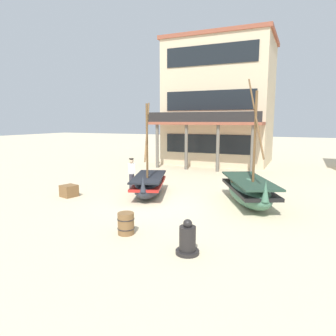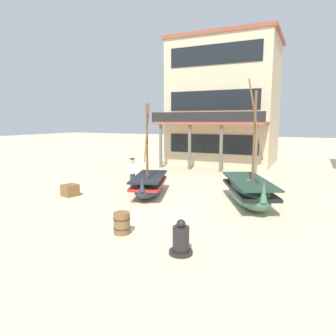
{
  "view_description": "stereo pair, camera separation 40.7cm",
  "coord_description": "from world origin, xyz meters",
  "px_view_note": "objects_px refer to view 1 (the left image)",
  "views": [
    {
      "loc": [
        5.68,
        -11.84,
        3.59
      ],
      "look_at": [
        0.0,
        1.0,
        1.4
      ],
      "focal_mm": 32.65,
      "sensor_mm": 36.0,
      "label": 1
    },
    {
      "loc": [
        6.05,
        -11.67,
        3.59
      ],
      "look_at": [
        0.0,
        1.0,
        1.4
      ],
      "focal_mm": 32.65,
      "sensor_mm": 36.0,
      "label": 2
    }
  ],
  "objects_px": {
    "capstan_winch": "(187,240)",
    "fisherman_by_hull": "(132,175)",
    "fishing_boat_near_left": "(149,185)",
    "cargo_crate": "(69,191)",
    "fishing_boat_centre_large": "(249,190)",
    "harbor_building_main": "(220,103)",
    "wooden_barrel": "(126,223)"
  },
  "relations": [
    {
      "from": "fisherman_by_hull",
      "to": "wooden_barrel",
      "type": "xyz_separation_m",
      "value": [
        2.97,
        -5.39,
        -0.48
      ]
    },
    {
      "from": "capstan_winch",
      "to": "wooden_barrel",
      "type": "bearing_deg",
      "value": 165.92
    },
    {
      "from": "fishing_boat_centre_large",
      "to": "fishing_boat_near_left",
      "type": "bearing_deg",
      "value": -175.81
    },
    {
      "from": "capstan_winch",
      "to": "wooden_barrel",
      "type": "height_order",
      "value": "capstan_winch"
    },
    {
      "from": "wooden_barrel",
      "to": "cargo_crate",
      "type": "relative_size",
      "value": 1.05
    },
    {
      "from": "fishing_boat_near_left",
      "to": "fishing_boat_centre_large",
      "type": "height_order",
      "value": "fishing_boat_centre_large"
    },
    {
      "from": "capstan_winch",
      "to": "cargo_crate",
      "type": "height_order",
      "value": "capstan_winch"
    },
    {
      "from": "fishing_boat_near_left",
      "to": "cargo_crate",
      "type": "xyz_separation_m",
      "value": [
        -3.39,
        -1.71,
        -0.27
      ]
    },
    {
      "from": "fishing_boat_near_left",
      "to": "cargo_crate",
      "type": "height_order",
      "value": "fishing_boat_near_left"
    },
    {
      "from": "fishing_boat_centre_large",
      "to": "fisherman_by_hull",
      "type": "relative_size",
      "value": 3.17
    },
    {
      "from": "fishing_boat_centre_large",
      "to": "fisherman_by_hull",
      "type": "height_order",
      "value": "fishing_boat_centre_large"
    },
    {
      "from": "fishing_boat_centre_large",
      "to": "cargo_crate",
      "type": "height_order",
      "value": "fishing_boat_centre_large"
    },
    {
      "from": "capstan_winch",
      "to": "cargo_crate",
      "type": "distance_m",
      "value": 8.22
    },
    {
      "from": "harbor_building_main",
      "to": "fishing_boat_near_left",
      "type": "bearing_deg",
      "value": -90.07
    },
    {
      "from": "capstan_winch",
      "to": "fisherman_by_hull",
      "type": "bearing_deg",
      "value": 131.42
    },
    {
      "from": "fisherman_by_hull",
      "to": "cargo_crate",
      "type": "distance_m",
      "value": 3.16
    },
    {
      "from": "fishing_boat_near_left",
      "to": "fishing_boat_centre_large",
      "type": "distance_m",
      "value": 4.67
    },
    {
      "from": "fisherman_by_hull",
      "to": "wooden_barrel",
      "type": "height_order",
      "value": "fisherman_by_hull"
    },
    {
      "from": "fisherman_by_hull",
      "to": "wooden_barrel",
      "type": "relative_size",
      "value": 2.41
    },
    {
      "from": "fishing_boat_near_left",
      "to": "fisherman_by_hull",
      "type": "bearing_deg",
      "value": 155.38
    },
    {
      "from": "fishing_boat_near_left",
      "to": "capstan_winch",
      "type": "bearing_deg",
      "value": -53.59
    },
    {
      "from": "capstan_winch",
      "to": "cargo_crate",
      "type": "bearing_deg",
      "value": 153.52
    },
    {
      "from": "cargo_crate",
      "to": "harbor_building_main",
      "type": "distance_m",
      "value": 15.93
    },
    {
      "from": "fishing_boat_centre_large",
      "to": "capstan_winch",
      "type": "xyz_separation_m",
      "value": [
        -0.7,
        -5.71,
        -0.23
      ]
    },
    {
      "from": "cargo_crate",
      "to": "harbor_building_main",
      "type": "xyz_separation_m",
      "value": [
        3.41,
        14.8,
        4.8
      ]
    },
    {
      "from": "wooden_barrel",
      "to": "capstan_winch",
      "type": "bearing_deg",
      "value": -14.08
    },
    {
      "from": "capstan_winch",
      "to": "harbor_building_main",
      "type": "distance_m",
      "value": 19.46
    },
    {
      "from": "fishing_boat_centre_large",
      "to": "wooden_barrel",
      "type": "xyz_separation_m",
      "value": [
        -2.99,
        -5.14,
        -0.27
      ]
    },
    {
      "from": "cargo_crate",
      "to": "harbor_building_main",
      "type": "height_order",
      "value": "harbor_building_main"
    },
    {
      "from": "harbor_building_main",
      "to": "fishing_boat_centre_large",
      "type": "bearing_deg",
      "value": -70.01
    },
    {
      "from": "fishing_boat_near_left",
      "to": "capstan_winch",
      "type": "height_order",
      "value": "fishing_boat_near_left"
    },
    {
      "from": "cargo_crate",
      "to": "fishing_boat_near_left",
      "type": "bearing_deg",
      "value": 26.67
    }
  ]
}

